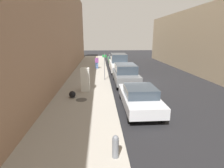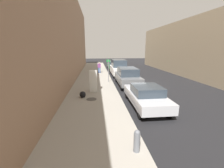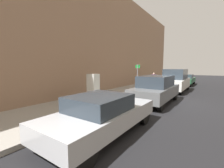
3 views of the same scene
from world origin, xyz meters
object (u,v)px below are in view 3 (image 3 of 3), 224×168
pedestrian_walking_far (154,79)px  parked_van_white (175,80)px  trash_bag (67,100)px  parked_sedan_silver (103,114)px  discarded_refrigerator (93,87)px  parked_suv_gray (156,89)px  street_sign_post (137,78)px  parked_sedan_green (185,79)px

pedestrian_walking_far → parked_van_white: (2.60, -1.39, 0.02)m
trash_bag → parked_sedan_silver: size_ratio=0.10×
pedestrian_walking_far → parked_van_white: bearing=-42.9°
discarded_refrigerator → pedestrian_walking_far: size_ratio=1.12×
parked_sedan_silver → parked_suv_gray: (-0.00, 5.55, 0.19)m
parked_sedan_silver → street_sign_post: bearing=105.1°
trash_bag → parked_suv_gray: (4.06, 3.80, 0.52)m
street_sign_post → parked_van_white: street_sign_post is taller
pedestrian_walking_far → parked_sedan_green: bearing=46.0°
parked_suv_gray → parked_van_white: (0.00, 5.77, 0.14)m
discarded_refrigerator → pedestrian_walking_far: 9.48m
pedestrian_walking_far → parked_sedan_green: 5.34m
street_sign_post → parked_sedan_green: (1.79, 10.73, -0.77)m
parked_sedan_green → discarded_refrigerator: bearing=-103.2°
discarded_refrigerator → parked_van_white: size_ratio=0.35×
street_sign_post → discarded_refrigerator: bearing=-114.1°
trash_bag → parked_sedan_silver: 4.44m
street_sign_post → parked_sedan_silver: size_ratio=0.52×
discarded_refrigerator → trash_bag: size_ratio=3.84×
street_sign_post → parked_sedan_silver: street_sign_post is taller
parked_van_white → parked_suv_gray: bearing=-90.0°
discarded_refrigerator → trash_bag: 1.79m
discarded_refrigerator → pedestrian_walking_far: discarded_refrigerator is taller
street_sign_post → parked_sedan_silver: 6.92m
trash_bag → pedestrian_walking_far: bearing=82.4°
discarded_refrigerator → parked_van_white: 8.72m
parked_sedan_green → trash_bag: bearing=-104.6°
parked_van_white → street_sign_post: bearing=-110.9°
street_sign_post → trash_bag: (-2.27, -4.88, -1.13)m
discarded_refrigerator → parked_sedan_green: discarded_refrigerator is taller
street_sign_post → parked_suv_gray: size_ratio=0.52×
parked_suv_gray → parked_van_white: 5.77m
parked_suv_gray → parked_sedan_green: (0.00, 11.81, -0.16)m
street_sign_post → pedestrian_walking_far: size_ratio=1.58×
street_sign_post → parked_suv_gray: bearing=-31.1°
street_sign_post → parked_van_white: bearing=69.1°
pedestrian_walking_far → street_sign_post: bearing=-97.3°
parked_van_white → parked_sedan_silver: bearing=-90.0°
street_sign_post → pedestrian_walking_far: 6.15m
discarded_refrigerator → parked_van_white: parked_van_white is taller
street_sign_post → trash_bag: street_sign_post is taller
parked_van_white → trash_bag: bearing=-113.0°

